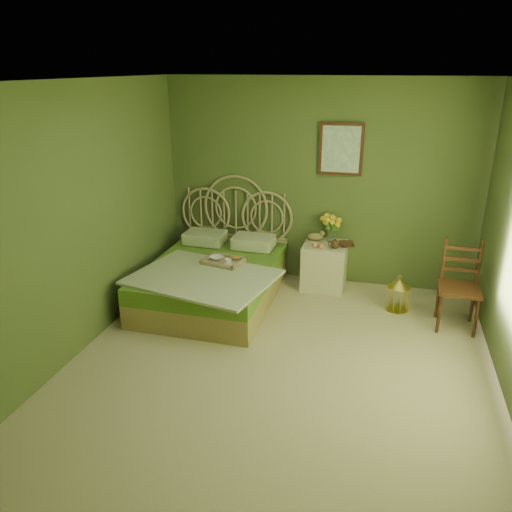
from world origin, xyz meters
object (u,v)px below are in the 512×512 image
(nightstand, at_px, (325,261))
(birdcage, at_px, (398,295))
(bed, at_px, (214,276))
(chair, at_px, (460,279))

(nightstand, relative_size, birdcage, 2.55)
(bed, xyz_separation_m, birdcage, (2.18, 0.26, -0.10))
(chair, bearing_deg, bed, -176.93)
(bed, xyz_separation_m, nightstand, (1.26, 0.70, 0.07))
(chair, bearing_deg, nightstand, 159.37)
(birdcage, bearing_deg, bed, -173.29)
(nightstand, relative_size, chair, 1.05)
(birdcage, bearing_deg, nightstand, 154.31)
(nightstand, bearing_deg, chair, -22.13)
(bed, distance_m, nightstand, 1.45)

